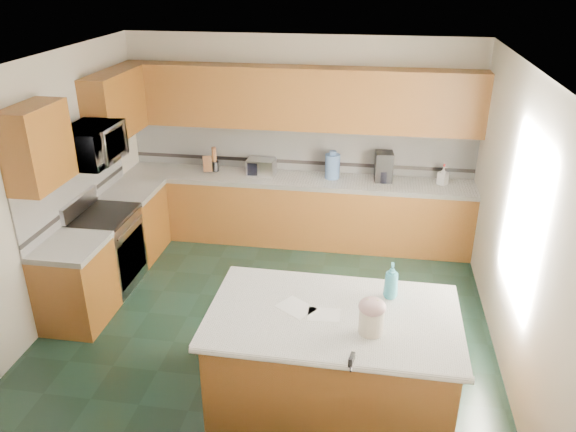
% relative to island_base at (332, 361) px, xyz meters
% --- Properties ---
extents(floor, '(4.60, 4.60, 0.00)m').
position_rel_island_base_xyz_m(floor, '(-0.75, 1.03, -0.43)').
color(floor, black).
rests_on(floor, ground).
extents(ceiling, '(4.60, 4.60, 0.00)m').
position_rel_island_base_xyz_m(ceiling, '(-0.75, 1.03, 2.27)').
color(ceiling, white).
rests_on(ceiling, ground).
extents(wall_back, '(4.60, 0.04, 2.70)m').
position_rel_island_base_xyz_m(wall_back, '(-0.75, 3.35, 0.92)').
color(wall_back, silver).
rests_on(wall_back, ground).
extents(wall_front, '(4.60, 0.04, 2.70)m').
position_rel_island_base_xyz_m(wall_front, '(-0.75, -1.29, 0.92)').
color(wall_front, silver).
rests_on(wall_front, ground).
extents(wall_left, '(0.04, 4.60, 2.70)m').
position_rel_island_base_xyz_m(wall_left, '(-3.07, 1.03, 0.92)').
color(wall_left, silver).
rests_on(wall_left, ground).
extents(wall_right, '(0.04, 4.60, 2.70)m').
position_rel_island_base_xyz_m(wall_right, '(1.57, 1.03, 0.92)').
color(wall_right, silver).
rests_on(wall_right, ground).
extents(back_base_cab, '(4.60, 0.60, 0.86)m').
position_rel_island_base_xyz_m(back_base_cab, '(-0.75, 3.03, 0.00)').
color(back_base_cab, '#57310C').
rests_on(back_base_cab, ground).
extents(back_countertop, '(4.60, 0.64, 0.06)m').
position_rel_island_base_xyz_m(back_countertop, '(-0.75, 3.03, 0.46)').
color(back_countertop, silver).
rests_on(back_countertop, back_base_cab).
extents(back_upper_cab, '(4.60, 0.33, 0.78)m').
position_rel_island_base_xyz_m(back_upper_cab, '(-0.75, 3.17, 1.51)').
color(back_upper_cab, '#57310C').
rests_on(back_upper_cab, wall_back).
extents(back_backsplash, '(4.60, 0.02, 0.63)m').
position_rel_island_base_xyz_m(back_backsplash, '(-0.75, 3.32, 0.81)').
color(back_backsplash, silver).
rests_on(back_backsplash, back_countertop).
extents(back_accent_band, '(4.60, 0.01, 0.05)m').
position_rel_island_base_xyz_m(back_accent_band, '(-0.75, 3.31, 0.61)').
color(back_accent_band, black).
rests_on(back_accent_band, back_countertop).
extents(left_base_cab_rear, '(0.60, 0.82, 0.86)m').
position_rel_island_base_xyz_m(left_base_cab_rear, '(-2.75, 2.32, 0.00)').
color(left_base_cab_rear, '#57310C').
rests_on(left_base_cab_rear, ground).
extents(left_counter_rear, '(0.64, 0.82, 0.06)m').
position_rel_island_base_xyz_m(left_counter_rear, '(-2.75, 2.32, 0.46)').
color(left_counter_rear, silver).
rests_on(left_counter_rear, left_base_cab_rear).
extents(left_base_cab_front, '(0.60, 0.72, 0.86)m').
position_rel_island_base_xyz_m(left_base_cab_front, '(-2.75, 0.79, 0.00)').
color(left_base_cab_front, '#57310C').
rests_on(left_base_cab_front, ground).
extents(left_counter_front, '(0.64, 0.72, 0.06)m').
position_rel_island_base_xyz_m(left_counter_front, '(-2.75, 0.79, 0.46)').
color(left_counter_front, silver).
rests_on(left_counter_front, left_base_cab_front).
extents(left_backsplash, '(0.02, 2.30, 0.63)m').
position_rel_island_base_xyz_m(left_backsplash, '(-3.03, 1.58, 0.81)').
color(left_backsplash, silver).
rests_on(left_backsplash, wall_left).
extents(left_accent_band, '(0.01, 2.30, 0.05)m').
position_rel_island_base_xyz_m(left_accent_band, '(-3.03, 1.58, 0.61)').
color(left_accent_band, black).
rests_on(left_accent_band, wall_left).
extents(left_upper_cab_rear, '(0.33, 1.09, 0.78)m').
position_rel_island_base_xyz_m(left_upper_cab_rear, '(-2.88, 2.46, 1.51)').
color(left_upper_cab_rear, '#57310C').
rests_on(left_upper_cab_rear, wall_left).
extents(left_upper_cab_front, '(0.33, 0.72, 0.78)m').
position_rel_island_base_xyz_m(left_upper_cab_front, '(-2.88, 0.79, 1.51)').
color(left_upper_cab_front, '#57310C').
rests_on(left_upper_cab_front, wall_left).
extents(range_body, '(0.60, 0.76, 0.88)m').
position_rel_island_base_xyz_m(range_body, '(-2.75, 1.53, 0.01)').
color(range_body, '#B7B7BC').
rests_on(range_body, ground).
extents(range_oven_door, '(0.02, 0.68, 0.55)m').
position_rel_island_base_xyz_m(range_oven_door, '(-2.46, 1.53, -0.03)').
color(range_oven_door, black).
rests_on(range_oven_door, range_body).
extents(range_cooktop, '(0.62, 0.78, 0.04)m').
position_rel_island_base_xyz_m(range_cooktop, '(-2.75, 1.53, 0.47)').
color(range_cooktop, black).
rests_on(range_cooktop, range_body).
extents(range_handle, '(0.02, 0.66, 0.02)m').
position_rel_island_base_xyz_m(range_handle, '(-2.43, 1.53, 0.35)').
color(range_handle, '#B7B7BC').
rests_on(range_handle, range_body).
extents(range_backguard, '(0.06, 0.76, 0.18)m').
position_rel_island_base_xyz_m(range_backguard, '(-3.01, 1.53, 0.59)').
color(range_backguard, '#B7B7BC').
rests_on(range_backguard, range_body).
extents(microwave, '(0.50, 0.73, 0.41)m').
position_rel_island_base_xyz_m(microwave, '(-2.75, 1.53, 1.30)').
color(microwave, '#B7B7BC').
rests_on(microwave, wall_left).
extents(island_base, '(1.95, 1.13, 0.86)m').
position_rel_island_base_xyz_m(island_base, '(0.00, 0.00, 0.00)').
color(island_base, '#57310C').
rests_on(island_base, ground).
extents(island_top, '(2.05, 1.23, 0.06)m').
position_rel_island_base_xyz_m(island_top, '(0.00, 0.00, 0.46)').
color(island_top, silver).
rests_on(island_top, island_base).
extents(island_bullnose, '(2.04, 0.08, 0.06)m').
position_rel_island_base_xyz_m(island_bullnose, '(0.00, -0.60, 0.46)').
color(island_bullnose, silver).
rests_on(island_bullnose, island_base).
extents(treat_jar, '(0.22, 0.22, 0.20)m').
position_rel_island_base_xyz_m(treat_jar, '(0.30, -0.21, 0.59)').
color(treat_jar, silver).
rests_on(treat_jar, island_top).
extents(treat_jar_lid, '(0.21, 0.21, 0.13)m').
position_rel_island_base_xyz_m(treat_jar_lid, '(0.30, -0.21, 0.72)').
color(treat_jar_lid, beige).
rests_on(treat_jar_lid, treat_jar).
extents(treat_jar_knob, '(0.07, 0.02, 0.02)m').
position_rel_island_base_xyz_m(treat_jar_knob, '(0.30, -0.21, 0.77)').
color(treat_jar_knob, tan).
rests_on(treat_jar_knob, treat_jar_lid).
extents(treat_jar_knob_end_l, '(0.04, 0.04, 0.04)m').
position_rel_island_base_xyz_m(treat_jar_knob_end_l, '(0.27, -0.21, 0.77)').
color(treat_jar_knob_end_l, tan).
rests_on(treat_jar_knob_end_l, treat_jar_lid).
extents(treat_jar_knob_end_r, '(0.04, 0.04, 0.04)m').
position_rel_island_base_xyz_m(treat_jar_knob_end_r, '(0.34, -0.21, 0.77)').
color(treat_jar_knob_end_r, tan).
rests_on(treat_jar_knob_end_r, treat_jar_lid).
extents(soap_bottle_island, '(0.13, 0.13, 0.32)m').
position_rel_island_base_xyz_m(soap_bottle_island, '(0.45, 0.32, 0.65)').
color(soap_bottle_island, teal).
rests_on(soap_bottle_island, island_top).
extents(paper_sheet_a, '(0.27, 0.21, 0.00)m').
position_rel_island_base_xyz_m(paper_sheet_a, '(-0.08, -0.03, 0.49)').
color(paper_sheet_a, white).
rests_on(paper_sheet_a, island_top).
extents(paper_sheet_b, '(0.37, 0.35, 0.00)m').
position_rel_island_base_xyz_m(paper_sheet_b, '(-0.31, 0.03, 0.49)').
color(paper_sheet_b, white).
rests_on(paper_sheet_b, island_top).
extents(clamp_body, '(0.05, 0.10, 0.09)m').
position_rel_island_base_xyz_m(clamp_body, '(0.18, -0.58, 0.50)').
color(clamp_body, black).
rests_on(clamp_body, island_top).
extents(clamp_handle, '(0.02, 0.07, 0.02)m').
position_rel_island_base_xyz_m(clamp_handle, '(0.18, -0.64, 0.48)').
color(clamp_handle, black).
rests_on(clamp_handle, island_top).
extents(knife_block, '(0.16, 0.19, 0.23)m').
position_rel_island_base_xyz_m(knife_block, '(-1.97, 3.08, 0.60)').
color(knife_block, '#472814').
rests_on(knife_block, back_countertop).
extents(utensil_crock, '(0.11, 0.11, 0.14)m').
position_rel_island_base_xyz_m(utensil_crock, '(-1.88, 3.11, 0.56)').
color(utensil_crock, black).
rests_on(utensil_crock, back_countertop).
extents(utensil_bundle, '(0.06, 0.06, 0.20)m').
position_rel_island_base_xyz_m(utensil_bundle, '(-1.88, 3.11, 0.72)').
color(utensil_bundle, '#472814').
rests_on(utensil_bundle, utensil_crock).
extents(toaster_oven, '(0.37, 0.26, 0.21)m').
position_rel_island_base_xyz_m(toaster_oven, '(-1.23, 3.08, 0.60)').
color(toaster_oven, '#B7B7BC').
rests_on(toaster_oven, back_countertop).
extents(toaster_oven_door, '(0.32, 0.01, 0.17)m').
position_rel_island_base_xyz_m(toaster_oven_door, '(-1.23, 2.97, 0.60)').
color(toaster_oven_door, black).
rests_on(toaster_oven_door, toaster_oven).
extents(paper_towel, '(0.13, 0.13, 0.29)m').
position_rel_island_base_xyz_m(paper_towel, '(-0.26, 3.13, 0.63)').
color(paper_towel, white).
rests_on(paper_towel, back_countertop).
extents(paper_towel_base, '(0.19, 0.19, 0.01)m').
position_rel_island_base_xyz_m(paper_towel_base, '(-0.26, 3.13, 0.50)').
color(paper_towel_base, '#B7B7BC').
rests_on(paper_towel_base, back_countertop).
extents(water_jug, '(0.20, 0.20, 0.32)m').
position_rel_island_base_xyz_m(water_jug, '(-0.28, 3.09, 0.65)').
color(water_jug, '#4E71AA').
rests_on(water_jug, back_countertop).
extents(water_jug_neck, '(0.09, 0.09, 0.05)m').
position_rel_island_base_xyz_m(water_jug_neck, '(-0.28, 3.09, 0.83)').
color(water_jug_neck, '#4E71AA').
rests_on(water_jug_neck, water_jug).
extents(coffee_maker, '(0.24, 0.26, 0.38)m').
position_rel_island_base_xyz_m(coffee_maker, '(0.38, 3.11, 0.68)').
color(coffee_maker, black).
rests_on(coffee_maker, back_countertop).
extents(coffee_carafe, '(0.16, 0.16, 0.16)m').
position_rel_island_base_xyz_m(coffee_carafe, '(0.38, 3.06, 0.57)').
color(coffee_carafe, black).
rests_on(coffee_carafe, back_countertop).
extents(soap_bottle_back, '(0.15, 0.15, 0.24)m').
position_rel_island_base_xyz_m(soap_bottle_back, '(1.13, 3.08, 0.61)').
color(soap_bottle_back, white).
rests_on(soap_bottle_back, back_countertop).
extents(soap_back_cap, '(0.02, 0.02, 0.03)m').
position_rel_island_base_xyz_m(soap_back_cap, '(1.13, 3.08, 0.75)').
color(soap_back_cap, red).
rests_on(soap_back_cap, soap_bottle_back).
extents(window_light_proxy, '(0.02, 1.40, 1.10)m').
position_rel_island_base_xyz_m(window_light_proxy, '(1.54, 0.83, 1.07)').
color(window_light_proxy, white).
rests_on(window_light_proxy, wall_right).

